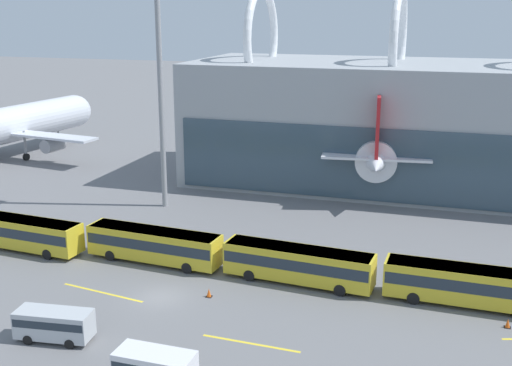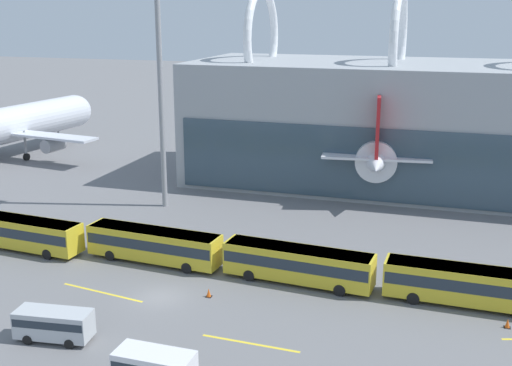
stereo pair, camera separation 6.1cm
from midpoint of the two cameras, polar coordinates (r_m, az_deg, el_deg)
name	(u,v)px [view 2 (the right image)]	position (r m, az deg, el deg)	size (l,w,h in m)	color
ground_plane	(161,297)	(53.70, -8.45, -10.00)	(440.00, 440.00, 0.00)	slate
airliner_at_gate_near	(12,124)	(107.72, -20.89, 4.92)	(33.12, 34.56, 15.24)	silver
airliner_at_gate_far	(376,136)	(92.37, 10.67, 4.15)	(44.01, 43.35, 13.16)	silver
shuttle_bus_0	(21,231)	(66.42, -20.14, -4.05)	(13.11, 3.62, 3.13)	gold
shuttle_bus_1	(154,243)	(60.04, -9.04, -5.32)	(13.10, 3.57, 3.13)	gold
shuttle_bus_2	(298,263)	(55.12, 3.79, -7.07)	(13.11, 3.62, 3.13)	gold
shuttle_bus_3	(468,284)	(53.72, 18.34, -8.48)	(13.01, 2.99, 3.13)	gold
service_van_foreground	(54,323)	(48.48, -17.50, -11.77)	(5.61, 2.66, 2.23)	#B2B7BC
floodlight_mast	(160,75)	(74.12, -8.50, 9.47)	(2.07, 2.07, 26.71)	gray
lane_stripe_1	(102,292)	(55.40, -13.47, -9.45)	(8.10, 0.25, 0.01)	yellow
lane_stripe_2	(250,343)	(46.48, -0.47, -14.07)	(7.27, 0.25, 0.01)	yellow
traffic_cone_0	(508,323)	(51.82, 21.49, -11.54)	(0.48, 0.48, 0.69)	black
traffic_cone_1	(209,293)	(53.19, -4.20, -9.70)	(0.51, 0.51, 0.72)	black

